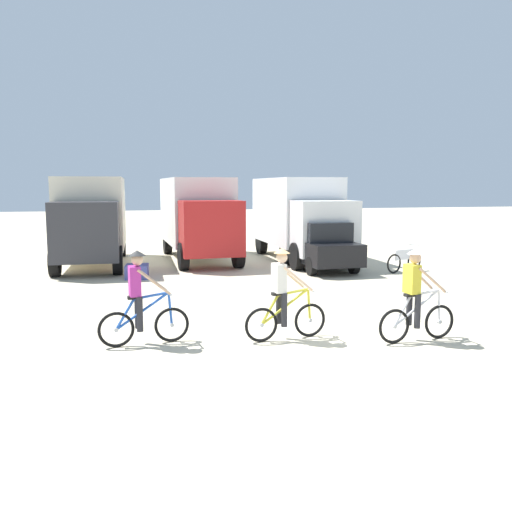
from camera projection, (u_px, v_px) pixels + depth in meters
ground_plane at (322, 334)px, 11.00m from camera, size 120.00×120.00×0.00m
box_truck_cream_rv at (92, 216)px, 20.67m from camera, size 2.61×6.83×3.35m
box_truck_white_box at (198, 214)px, 22.11m from camera, size 2.53×6.80×3.35m
box_truck_avon_van at (300, 214)px, 22.11m from camera, size 2.41×6.75×3.35m
sedan_parked at (320, 245)px, 19.58m from camera, size 1.80×4.21×1.76m
cyclist_orange_shirt at (141, 301)px, 10.15m from camera, size 1.73×0.52×1.82m
cyclist_cowboy_hat at (283, 297)px, 10.50m from camera, size 1.72×0.52×1.82m
cyclist_near_camera at (416, 299)px, 10.39m from camera, size 1.73×0.52×1.82m
bicycle_spare at (404, 261)px, 18.98m from camera, size 1.65×0.72×0.97m
supply_crate at (137, 271)px, 17.69m from camera, size 0.81×0.90×0.45m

